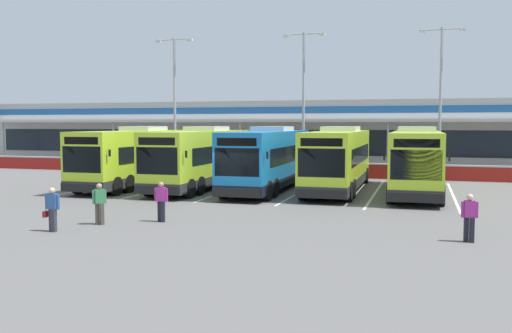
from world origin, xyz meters
The scene contains 21 objects.
ground_plane centered at (0.00, 0.00, 0.00)m, with size 200.00×200.00×0.00m, color #605E5B.
terminal_building centered at (0.00, 26.91, 3.01)m, with size 70.00×13.00×6.00m.
red_barrier_wall centered at (0.00, 14.50, 0.56)m, with size 60.00×0.40×1.10m.
coach_bus_leftmost centered at (-8.49, 5.35, 1.79)m, with size 2.99×12.17×3.78m.
coach_bus_left_centre centered at (-4.19, 5.53, 1.79)m, with size 2.99×12.17×3.78m.
coach_bus_centre centered at (0.04, 5.76, 1.79)m, with size 2.99×12.17×3.78m.
coach_bus_right_centre centered at (4.10, 6.51, 1.79)m, with size 2.99×12.17×3.78m.
coach_bus_rightmost centered at (8.51, 6.40, 1.79)m, with size 2.99×12.17×3.78m.
bay_stripe_far_west centered at (-10.50, 6.00, 0.00)m, with size 0.14×13.00×0.01m, color silver.
bay_stripe_west centered at (-6.30, 6.00, 0.00)m, with size 0.14×13.00×0.01m, color silver.
bay_stripe_mid_west centered at (-2.10, 6.00, 0.00)m, with size 0.14×13.00×0.01m, color silver.
bay_stripe_centre centered at (2.10, 6.00, 0.00)m, with size 0.14×13.00×0.01m, color silver.
bay_stripe_mid_east centered at (6.30, 6.00, 0.00)m, with size 0.14×13.00×0.01m, color silver.
bay_stripe_east centered at (10.50, 6.00, 0.00)m, with size 0.14×13.00×0.01m, color silver.
pedestrian_with_handbag centered at (-4.12, -8.90, 0.86)m, with size 0.63×0.30×1.62m.
pedestrian_in_dark_coat centered at (-1.20, -5.92, 0.87)m, with size 0.54×0.29×1.62m.
pedestrian_child centered at (-3.24, -7.18, 0.87)m, with size 0.46×0.43×1.62m.
pedestrian_near_bin centered at (10.35, -6.44, 0.87)m, with size 0.54×0.30×1.62m.
lamp_post_west centered at (-10.92, 16.21, 6.29)m, with size 3.24×0.28×11.00m.
lamp_post_centre centered at (-0.11, 16.52, 6.29)m, with size 3.24×0.28×11.00m.
lamp_post_east centered at (10.03, 17.38, 6.29)m, with size 3.24×0.28×11.00m.
Camera 1 is at (8.78, -25.87, 3.94)m, focal length 38.72 mm.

